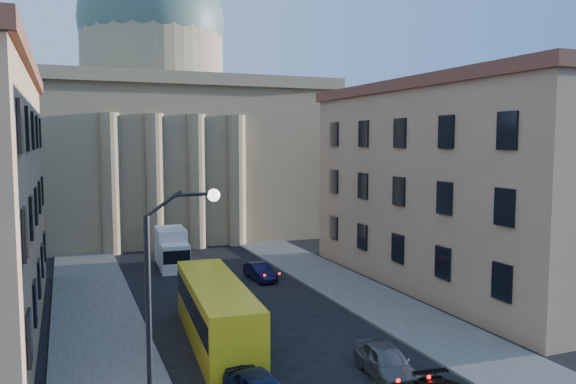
{
  "coord_description": "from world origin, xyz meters",
  "views": [
    {
      "loc": [
        -10.0,
        -10.89,
        10.49
      ],
      "look_at": [
        0.97,
        16.46,
        7.78
      ],
      "focal_mm": 35.0,
      "sensor_mm": 36.0,
      "label": 1
    }
  ],
  "objects": [
    {
      "name": "sidewalk_left",
      "position": [
        -8.5,
        18.0,
        0.07
      ],
      "size": [
        5.0,
        60.0,
        0.15
      ],
      "primitive_type": "cube",
      "color": "#4F4D48",
      "rests_on": "ground"
    },
    {
      "name": "sidewalk_right",
      "position": [
        8.5,
        18.0,
        0.07
      ],
      "size": [
        5.0,
        60.0,
        0.15
      ],
      "primitive_type": "cube",
      "color": "#4F4D48",
      "rests_on": "ground"
    },
    {
      "name": "church",
      "position": [
        0.0,
        55.47,
        11.88
      ],
      "size": [
        68.02,
        28.76,
        36.6
      ],
      "color": "#847151",
      "rests_on": "ground"
    },
    {
      "name": "building_right",
      "position": [
        17.0,
        22.0,
        7.42
      ],
      "size": [
        11.6,
        26.6,
        14.7
      ],
      "color": "tan",
      "rests_on": "ground"
    },
    {
      "name": "street_lamp",
      "position": [
        -6.97,
        8.0,
        5.29
      ],
      "size": [
        2.62,
        0.44,
        8.83
      ],
      "color": "black",
      "rests_on": "ground"
    },
    {
      "name": "car_right_far",
      "position": [
        2.98,
        9.77,
        0.73
      ],
      "size": [
        2.24,
        4.47,
        1.46
      ],
      "primitive_type": "imported",
      "rotation": [
        0.0,
        0.0,
        -0.12
      ],
      "color": "#4D4E52",
      "rests_on": "ground"
    },
    {
      "name": "car_right_distant",
      "position": [
        3.5,
        28.47,
        0.63
      ],
      "size": [
        1.62,
        3.93,
        1.27
      ],
      "primitive_type": "imported",
      "rotation": [
        0.0,
        0.0,
        0.07
      ],
      "color": "black",
      "rests_on": "ground"
    },
    {
      "name": "city_bus",
      "position": [
        -2.94,
        16.71,
        1.73
      ],
      "size": [
        3.45,
        11.59,
        3.22
      ],
      "rotation": [
        0.0,
        0.0,
        -0.07
      ],
      "color": "gold",
      "rests_on": "ground"
    },
    {
      "name": "box_truck",
      "position": [
        -1.9,
        35.09,
        1.49
      ],
      "size": [
        2.55,
        5.85,
        3.15
      ],
      "rotation": [
        0.0,
        0.0,
        -0.05
      ],
      "color": "silver",
      "rests_on": "ground"
    }
  ]
}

